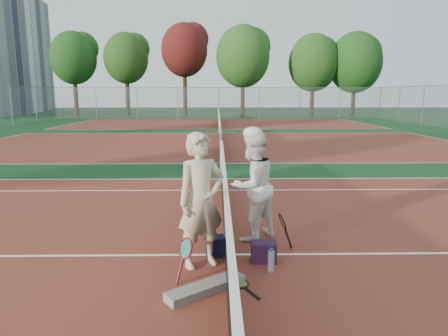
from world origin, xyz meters
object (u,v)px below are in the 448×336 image
object	(u,v)px
player_a	(201,201)
water_bottle	(271,262)
sports_bag_navy	(218,246)
net_main	(226,223)
racket_black_held	(282,232)
sports_bag_purple	(264,252)
racket_spare	(239,283)
racket_red	(186,260)
player_b	(252,186)

from	to	relation	value
player_a	water_bottle	bearing A→B (deg)	-42.02
sports_bag_navy	net_main	bearing A→B (deg)	-1.66
racket_black_held	sports_bag_purple	xyz separation A→B (m)	(-0.34, -0.48, -0.14)
racket_spare	water_bottle	xyz separation A→B (m)	(0.46, 0.35, 0.14)
player_a	sports_bag_navy	bearing A→B (deg)	28.28
racket_black_held	sports_bag_navy	distance (m)	1.04
racket_black_held	racket_red	bearing A→B (deg)	29.74
player_a	sports_bag_navy	size ratio (longest dim) A/B	5.11
player_b	water_bottle	world-z (taller)	player_b
player_b	racket_red	xyz separation A→B (m)	(-0.99, -1.55, -0.63)
player_b	racket_black_held	distance (m)	0.90
net_main	racket_spare	xyz separation A→B (m)	(0.15, -0.95, -0.49)
sports_bag_navy	sports_bag_purple	size ratio (longest dim) A/B	1.02
sports_bag_purple	water_bottle	bearing A→B (deg)	-80.18
net_main	racket_black_held	world-z (taller)	net_main
net_main	water_bottle	distance (m)	0.92
racket_black_held	sports_bag_navy	world-z (taller)	racket_black_held
player_a	racket_black_held	size ratio (longest dim) A/B	3.32
racket_red	player_b	bearing A→B (deg)	13.59
player_a	water_bottle	world-z (taller)	player_a
player_b	racket_spare	distance (m)	1.90
racket_red	sports_bag_navy	distance (m)	0.96
water_bottle	racket_spare	bearing A→B (deg)	-142.39
net_main	sports_bag_navy	bearing A→B (deg)	178.34
player_b	sports_bag_navy	xyz separation A→B (m)	(-0.56, -0.70, -0.77)
sports_bag_purple	net_main	bearing A→B (deg)	155.62
player_b	sports_bag_purple	bearing A→B (deg)	54.33
player_a	sports_bag_purple	xyz separation A→B (m)	(0.90, 0.10, -0.81)
player_a	water_bottle	size ratio (longest dim) A/B	6.36
net_main	racket_red	xyz separation A→B (m)	(-0.54, -0.84, -0.22)
racket_black_held	sports_bag_purple	world-z (taller)	racket_black_held
player_b	sports_bag_purple	distance (m)	1.23
player_a	racket_spare	xyz separation A→B (m)	(0.50, -0.60, -0.94)
net_main	sports_bag_navy	size ratio (longest dim) A/B	29.41
racket_spare	sports_bag_navy	xyz separation A→B (m)	(-0.26, 0.95, 0.13)
racket_red	racket_spare	distance (m)	0.75
player_a	racket_black_held	world-z (taller)	player_a
racket_black_held	sports_bag_navy	xyz separation A→B (m)	(-1.00, -0.22, -0.14)
net_main	sports_bag_purple	size ratio (longest dim) A/B	30.14
racket_red	racket_black_held	world-z (taller)	racket_red
player_b	racket_red	bearing A→B (deg)	15.87
racket_black_held	net_main	bearing A→B (deg)	7.20
racket_red	sports_bag_purple	world-z (taller)	racket_red
sports_bag_navy	sports_bag_purple	world-z (taller)	sports_bag_purple
racket_black_held	racket_spare	world-z (taller)	racket_black_held
player_a	sports_bag_purple	distance (m)	1.21
player_b	water_bottle	xyz separation A→B (m)	(0.16, -1.30, -0.76)
player_a	sports_bag_navy	xyz separation A→B (m)	(0.24, 0.35, -0.81)
player_b	racket_black_held	size ratio (longest dim) A/B	3.19
sports_bag_purple	racket_red	bearing A→B (deg)	-151.35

